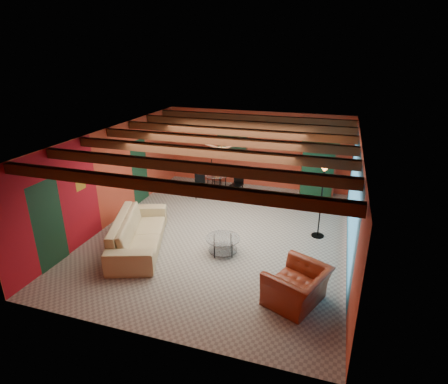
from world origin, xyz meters
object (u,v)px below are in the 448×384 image
(dining_table, at_px, (217,180))
(floor_lamp, at_px, (321,201))
(coffee_table, at_px, (223,245))
(vase, at_px, (217,164))
(potted_plant, at_px, (321,136))
(armoire, at_px, (318,170))
(armchair, at_px, (297,286))
(sofa, at_px, (139,232))

(dining_table, distance_m, floor_lamp, 4.24)
(coffee_table, bearing_deg, vase, 110.82)
(coffee_table, distance_m, potted_plant, 5.32)
(coffee_table, xyz_separation_m, floor_lamp, (2.16, 1.61, 0.81))
(armoire, relative_size, floor_lamp, 0.88)
(potted_plant, bearing_deg, armoire, 0.00)
(armchair, relative_size, potted_plant, 2.41)
(armchair, xyz_separation_m, floor_lamp, (0.20, 2.94, 0.65))
(potted_plant, relative_size, vase, 2.32)
(sofa, height_order, potted_plant, potted_plant)
(floor_lamp, bearing_deg, armoire, 95.48)
(sofa, xyz_separation_m, dining_table, (0.67, 4.12, 0.06))
(armoire, relative_size, vase, 8.69)
(armchair, height_order, vase, vase)
(sofa, distance_m, vase, 4.23)
(armchair, xyz_separation_m, armoire, (-0.09, 5.98, 0.53))
(coffee_table, height_order, floor_lamp, floor_lamp)
(potted_plant, bearing_deg, dining_table, -165.60)
(armchair, relative_size, floor_lamp, 0.56)
(armoire, xyz_separation_m, vase, (-3.31, -0.85, 0.15))
(floor_lamp, distance_m, potted_plant, 3.21)
(coffee_table, distance_m, dining_table, 4.06)
(sofa, bearing_deg, floor_lamp, -85.38)
(sofa, bearing_deg, dining_table, -29.09)
(coffee_table, xyz_separation_m, potted_plant, (1.87, 4.64, 1.84))
(sofa, relative_size, coffee_table, 3.35)
(sofa, distance_m, floor_lamp, 4.73)
(armoire, height_order, potted_plant, potted_plant)
(sofa, distance_m, armoire, 6.39)
(armchair, height_order, armoire, armoire)
(coffee_table, height_order, vase, vase)
(coffee_table, relative_size, potted_plant, 1.73)
(floor_lamp, distance_m, vase, 4.21)
(armchair, height_order, dining_table, dining_table)
(dining_table, xyz_separation_m, armoire, (3.31, 0.85, 0.43))
(armchair, bearing_deg, armoire, -156.14)
(dining_table, bearing_deg, potted_plant, 14.40)
(dining_table, distance_m, armoire, 3.44)
(dining_table, relative_size, floor_lamp, 0.89)
(sofa, distance_m, potted_plant, 6.58)
(dining_table, relative_size, vase, 8.75)
(sofa, height_order, floor_lamp, floor_lamp)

